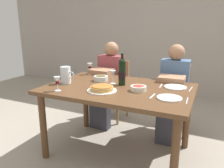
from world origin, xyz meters
The scene contains 21 objects.
ground_plane centered at (0.00, 0.00, 0.00)m, with size 8.00×8.00×0.00m, color gray.
back_wall centered at (0.00, 2.55, 1.40)m, with size 8.00×0.10×2.80m, color #A3998E.
dining_table centered at (0.00, 0.00, 0.67)m, with size 1.50×1.00×0.76m.
wine_bottle centered at (0.00, 0.09, 0.90)m, with size 0.08×0.08×0.34m.
water_pitcher centered at (-0.59, -0.10, 0.84)m, with size 0.17×0.11×0.19m.
baked_tart centered at (-0.09, -0.20, 0.79)m, with size 0.29×0.29×0.06m.
salad_bowl centered at (0.23, -0.04, 0.79)m, with size 0.16×0.16×0.06m.
olive_bowl centered at (-0.29, 0.16, 0.79)m, with size 0.16×0.16×0.07m.
wine_glass_left_diner centered at (-0.11, 0.10, 0.86)m, with size 0.06×0.06×0.15m.
wine_glass_right_diner centered at (-0.58, 0.41, 0.87)m, with size 0.07×0.07×0.15m.
wine_glass_centre centered at (-0.49, -0.37, 0.86)m, with size 0.06×0.06×0.14m.
dinner_plate_left_setting centered at (0.55, -0.16, 0.77)m, with size 0.22×0.22×0.01m, color white.
dinner_plate_right_setting centered at (0.54, 0.22, 0.77)m, with size 0.23×0.23×0.01m, color white.
fork_left_setting centered at (0.40, -0.16, 0.76)m, with size 0.16×0.01×0.01m, color silver.
knife_left_setting centered at (0.70, -0.16, 0.76)m, with size 0.18×0.01×0.01m, color silver.
knife_right_setting centered at (0.69, 0.22, 0.76)m, with size 0.18×0.01×0.01m, color silver.
spoon_right_setting centered at (0.39, 0.22, 0.76)m, with size 0.16×0.01×0.01m, color silver.
chair_left centered at (-0.45, 0.91, 0.50)m, with size 0.42×0.42×0.87m.
diner_left centered at (-0.45, 0.68, 0.62)m, with size 0.35×0.51×1.16m.
chair_right centered at (0.45, 0.88, 0.50)m, with size 0.42×0.42×0.87m.
diner_right centered at (0.45, 0.64, 0.62)m, with size 0.35×0.51×1.16m.
Camera 1 is at (0.86, -2.02, 1.38)m, focal length 35.20 mm.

